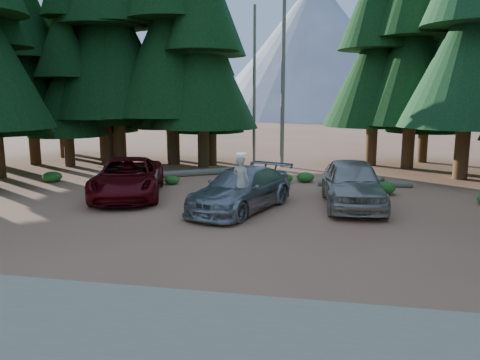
{
  "coord_description": "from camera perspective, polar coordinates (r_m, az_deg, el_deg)",
  "views": [
    {
      "loc": [
        3.73,
        -14.3,
        4.31
      ],
      "look_at": [
        0.47,
        2.53,
        1.25
      ],
      "focal_mm": 35.0,
      "sensor_mm": 36.0,
      "label": 1
    }
  ],
  "objects": [
    {
      "name": "shrub_center_right",
      "position": [
        24.17,
        7.97,
        0.35
      ],
      "size": [
        0.9,
        0.9,
        0.49
      ],
      "primitive_type": "ellipsoid",
      "color": "#286B20",
      "rests_on": "ground"
    },
    {
      "name": "ground",
      "position": [
        15.4,
        -3.52,
        -6.15
      ],
      "size": [
        160.0,
        160.0,
        0.0
      ],
      "primitive_type": "plane",
      "color": "#AA6848",
      "rests_on": "ground"
    },
    {
      "name": "snag_back",
      "position": [
        30.71,
        1.75,
        11.41
      ],
      "size": [
        0.2,
        0.2,
        10.0
      ],
      "primitive_type": "cylinder",
      "color": "#6F6758",
      "rests_on": "ground"
    },
    {
      "name": "silver_minivan_right",
      "position": [
        19.06,
        13.54,
        -0.36
      ],
      "size": [
        2.64,
        5.65,
        1.87
      ],
      "primitive_type": "imported",
      "rotation": [
        0.0,
        0.0,
        0.08
      ],
      "color": "#B0AA9C",
      "rests_on": "ground"
    },
    {
      "name": "shrub_edge_west",
      "position": [
        25.81,
        -21.91,
        0.37
      ],
      "size": [
        0.97,
        0.97,
        0.53
      ],
      "primitive_type": "ellipsoid",
      "color": "#286B20",
      "rests_on": "ground"
    },
    {
      "name": "red_pickup",
      "position": [
        20.88,
        -13.49,
        0.27
      ],
      "size": [
        4.44,
        6.59,
        1.68
      ],
      "primitive_type": "imported",
      "rotation": [
        0.0,
        0.0,
        0.3
      ],
      "color": "#61080F",
      "rests_on": "ground"
    },
    {
      "name": "snag_front",
      "position": [
        29.0,
        5.29,
        13.42
      ],
      "size": [
        0.24,
        0.24,
        12.0
      ],
      "primitive_type": "cylinder",
      "color": "#6F6758",
      "rests_on": "ground"
    },
    {
      "name": "silver_minivan_center",
      "position": [
        17.95,
        0.14,
        -1.16
      ],
      "size": [
        3.95,
        5.94,
        1.6
      ],
      "primitive_type": "imported",
      "rotation": [
        0.0,
        0.0,
        -0.34
      ],
      "color": "#999BA0",
      "rests_on": "ground"
    },
    {
      "name": "shrub_center_left",
      "position": [
        24.25,
        2.48,
        0.67
      ],
      "size": [
        1.21,
        1.21,
        0.67
      ],
      "primitive_type": "ellipsoid",
      "color": "#286B20",
      "rests_on": "ground"
    },
    {
      "name": "shrub_right",
      "position": [
        23.7,
        5.34,
        0.22
      ],
      "size": [
        0.91,
        0.91,
        0.5
      ],
      "primitive_type": "ellipsoid",
      "color": "#286B20",
      "rests_on": "ground"
    },
    {
      "name": "mountain_peak",
      "position": [
        103.08,
        7.66,
        14.71
      ],
      "size": [
        48.0,
        50.0,
        28.0
      ],
      "color": "#93969B",
      "rests_on": "ground"
    },
    {
      "name": "log_right",
      "position": [
        23.47,
        14.96,
        -0.45
      ],
      "size": [
        4.49,
        0.7,
        0.29
      ],
      "primitive_type": "cylinder",
      "rotation": [
        0.0,
        1.57,
        0.09
      ],
      "color": "#6F6758",
      "rests_on": "ground"
    },
    {
      "name": "log_left",
      "position": [
        26.04,
        -4.79,
        0.94
      ],
      "size": [
        4.23,
        2.88,
        0.34
      ],
      "primitive_type": "cylinder",
      "rotation": [
        0.0,
        1.57,
        0.57
      ],
      "color": "#6F6758",
      "rests_on": "ground"
    },
    {
      "name": "shrub_far_left",
      "position": [
        24.31,
        -14.3,
        0.24
      ],
      "size": [
        0.98,
        0.98,
        0.54
      ],
      "primitive_type": "ellipsoid",
      "color": "#286B20",
      "rests_on": "ground"
    },
    {
      "name": "log_mid",
      "position": [
        25.65,
        -0.49,
        0.79
      ],
      "size": [
        2.92,
        2.75,
        0.31
      ],
      "primitive_type": "cylinder",
      "rotation": [
        0.0,
        1.57,
        -0.75
      ],
      "color": "#6F6758",
      "rests_on": "ground"
    },
    {
      "name": "forest_belt_north",
      "position": [
        29.85,
        3.67,
        1.8
      ],
      "size": [
        36.0,
        7.0,
        22.0
      ],
      "primitive_type": null,
      "color": "black",
      "rests_on": "ground"
    },
    {
      "name": "gravel_strip",
      "position": [
        9.66,
        -13.6,
        -16.64
      ],
      "size": [
        26.0,
        3.5,
        0.01
      ],
      "primitive_type": "cube",
      "color": "tan",
      "rests_on": "ground"
    },
    {
      "name": "frisbee_player",
      "position": [
        16.86,
        0.11,
        -0.19
      ],
      "size": [
        0.82,
        0.69,
        2.0
      ],
      "rotation": [
        0.0,
        0.0,
        2.75
      ],
      "color": "beige",
      "rests_on": "ground"
    },
    {
      "name": "shrub_left",
      "position": [
        23.59,
        -8.3,
        0.0
      ],
      "size": [
        0.76,
        0.76,
        0.42
      ],
      "primitive_type": "ellipsoid",
      "color": "#286B20",
      "rests_on": "ground"
    },
    {
      "name": "shrub_far_right",
      "position": [
        21.87,
        17.0,
        -0.88
      ],
      "size": [
        1.11,
        1.11,
        0.61
      ],
      "primitive_type": "ellipsoid",
      "color": "#286B20",
      "rests_on": "ground"
    }
  ]
}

